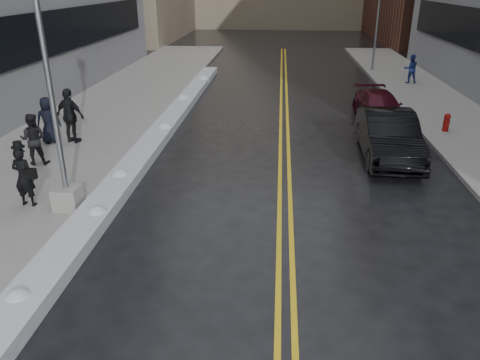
% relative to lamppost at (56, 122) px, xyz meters
% --- Properties ---
extents(ground, '(160.00, 160.00, 0.00)m').
position_rel_lamppost_xyz_m(ground, '(3.30, -2.00, -2.53)').
color(ground, black).
rests_on(ground, ground).
extents(sidewalk_west, '(5.50, 50.00, 0.15)m').
position_rel_lamppost_xyz_m(sidewalk_west, '(-2.45, 8.00, -2.46)').
color(sidewalk_west, gray).
rests_on(sidewalk_west, ground).
extents(sidewalk_east, '(4.00, 50.00, 0.15)m').
position_rel_lamppost_xyz_m(sidewalk_east, '(13.30, 8.00, -2.46)').
color(sidewalk_east, gray).
rests_on(sidewalk_east, ground).
extents(lane_line_left, '(0.12, 50.00, 0.01)m').
position_rel_lamppost_xyz_m(lane_line_left, '(5.65, 8.00, -2.53)').
color(lane_line_left, gold).
rests_on(lane_line_left, ground).
extents(lane_line_right, '(0.12, 50.00, 0.01)m').
position_rel_lamppost_xyz_m(lane_line_right, '(5.95, 8.00, -2.53)').
color(lane_line_right, gold).
rests_on(lane_line_right, ground).
extents(snow_ridge, '(0.90, 30.00, 0.34)m').
position_rel_lamppost_xyz_m(snow_ridge, '(0.85, 6.00, -2.36)').
color(snow_ridge, silver).
rests_on(snow_ridge, ground).
extents(lamppost, '(0.65, 0.65, 7.62)m').
position_rel_lamppost_xyz_m(lamppost, '(0.00, 0.00, 0.00)').
color(lamppost, gray).
rests_on(lamppost, sidewalk_west).
extents(fire_hydrant, '(0.26, 0.26, 0.73)m').
position_rel_lamppost_xyz_m(fire_hydrant, '(12.30, 8.00, -1.98)').
color(fire_hydrant, maroon).
rests_on(fire_hydrant, sidewalk_east).
extents(traffic_signal, '(0.16, 0.20, 6.00)m').
position_rel_lamppost_xyz_m(traffic_signal, '(11.80, 22.00, 0.87)').
color(traffic_signal, gray).
rests_on(traffic_signal, sidewalk_east).
extents(pedestrian_fedora, '(0.64, 0.45, 1.65)m').
position_rel_lamppost_xyz_m(pedestrian_fedora, '(-1.17, 0.10, -1.56)').
color(pedestrian_fedora, black).
rests_on(pedestrian_fedora, sidewalk_west).
extents(pedestrian_b, '(0.94, 0.79, 1.71)m').
position_rel_lamppost_xyz_m(pedestrian_b, '(-2.44, 3.11, -1.53)').
color(pedestrian_b, black).
rests_on(pedestrian_b, sidewalk_west).
extents(pedestrian_c, '(1.01, 0.89, 1.73)m').
position_rel_lamppost_xyz_m(pedestrian_c, '(-2.95, 5.26, -1.52)').
color(pedestrian_c, black).
rests_on(pedestrian_c, sidewalk_west).
extents(pedestrian_d, '(1.29, 0.83, 2.04)m').
position_rel_lamppost_xyz_m(pedestrian_d, '(-2.13, 5.37, -1.37)').
color(pedestrian_d, black).
rests_on(pedestrian_d, sidewalk_west).
extents(pedestrian_east, '(0.81, 0.63, 1.64)m').
position_rel_lamppost_xyz_m(pedestrian_east, '(13.21, 17.70, -1.56)').
color(pedestrian_east, navy).
rests_on(pedestrian_east, sidewalk_east).
extents(car_black, '(1.85, 4.97, 1.62)m').
position_rel_lamppost_xyz_m(car_black, '(9.38, 5.05, -1.72)').
color(car_black, black).
rests_on(car_black, ground).
extents(car_maroon, '(2.03, 4.37, 1.23)m').
position_rel_lamppost_xyz_m(car_maroon, '(9.99, 9.94, -1.92)').
color(car_maroon, '#3E0918').
rests_on(car_maroon, ground).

